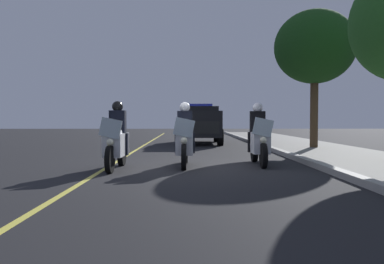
{
  "coord_description": "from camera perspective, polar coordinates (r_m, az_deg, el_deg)",
  "views": [
    {
      "loc": [
        10.15,
        -0.12,
        1.26
      ],
      "look_at": [
        -0.55,
        0.0,
        0.9
      ],
      "focal_mm": 36.04,
      "sensor_mm": 36.0,
      "label": 1
    }
  ],
  "objects": [
    {
      "name": "police_motorcycle_trailing",
      "position": [
        10.75,
        9.82,
        -1.09
      ],
      "size": [
        2.14,
        0.56,
        1.72
      ],
      "color": "black",
      "rests_on": "ground"
    },
    {
      "name": "lane_stripe_center",
      "position": [
        10.44,
        -12.26,
        -5.03
      ],
      "size": [
        48.0,
        0.12,
        0.01
      ],
      "primitive_type": "cube",
      "color": "#E0D14C",
      "rests_on": "ground"
    },
    {
      "name": "tree_far_back",
      "position": [
        16.84,
        17.71,
        11.84
      ],
      "size": [
        3.27,
        3.27,
        5.61
      ],
      "color": "#4C3823",
      "rests_on": "sidewalk_strip"
    },
    {
      "name": "ground_plane",
      "position": [
        10.22,
        0.03,
        -5.15
      ],
      "size": [
        80.0,
        80.0,
        0.0
      ],
      "primitive_type": "plane",
      "color": "black"
    },
    {
      "name": "police_motorcycle_lead_left",
      "position": [
        9.86,
        -11.13,
        -1.37
      ],
      "size": [
        2.14,
        0.56,
        1.72
      ],
      "color": "black",
      "rests_on": "ground"
    },
    {
      "name": "police_suv",
      "position": [
        19.88,
        1.3,
        1.37
      ],
      "size": [
        4.94,
        2.14,
        2.05
      ],
      "color": "black",
      "rests_on": "ground"
    },
    {
      "name": "curb_strip",
      "position": [
        10.75,
        17.56,
        -4.49
      ],
      "size": [
        48.0,
        0.24,
        0.15
      ],
      "primitive_type": "cube",
      "color": "#9E9B93",
      "rests_on": "ground"
    },
    {
      "name": "police_motorcycle_lead_right",
      "position": [
        10.28,
        -1.1,
        -1.2
      ],
      "size": [
        2.14,
        0.56,
        1.72
      ],
      "color": "black",
      "rests_on": "ground"
    }
  ]
}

